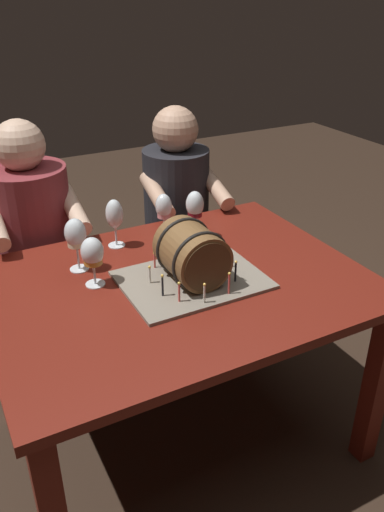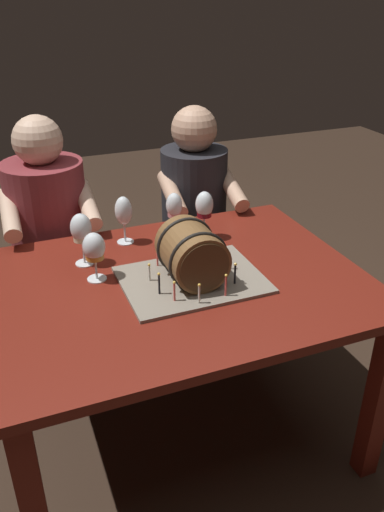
{
  "view_description": "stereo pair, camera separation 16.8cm",
  "coord_description": "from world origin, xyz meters",
  "px_view_note": "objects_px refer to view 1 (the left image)",
  "views": [
    {
      "loc": [
        -0.69,
        -1.41,
        1.67
      ],
      "look_at": [
        0.04,
        -0.03,
        0.84
      ],
      "focal_mm": 36.42,
      "sensor_mm": 36.0,
      "label": 1
    },
    {
      "loc": [
        -0.53,
        -1.48,
        1.67
      ],
      "look_at": [
        0.04,
        -0.03,
        0.84
      ],
      "focal_mm": 36.42,
      "sensor_mm": 36.0,
      "label": 2
    }
  ],
  "objects_px": {
    "wine_glass_red": "(195,206)",
    "wine_glass_rose": "(164,208)",
    "person_seated_left": "(38,262)",
    "wine_glass_white": "(76,235)",
    "barrel_cake": "(192,258)",
    "dining_table": "(178,306)",
    "wine_glass_amber": "(92,254)",
    "person_seated_right": "(177,235)",
    "wine_glass_empty": "(114,215)"
  },
  "relations": [
    {
      "from": "dining_table",
      "to": "wine_glass_red",
      "type": "distance_m",
      "value": 0.43
    },
    {
      "from": "person_seated_left",
      "to": "person_seated_right",
      "type": "distance_m",
      "value": 0.7
    },
    {
      "from": "barrel_cake",
      "to": "wine_glass_white",
      "type": "relative_size",
      "value": 2.42
    },
    {
      "from": "dining_table",
      "to": "wine_glass_red",
      "type": "height_order",
      "value": "wine_glass_red"
    },
    {
      "from": "barrel_cake",
      "to": "wine_glass_rose",
      "type": "xyz_separation_m",
      "value": [
        0.08,
        0.4,
        0.02
      ]
    },
    {
      "from": "dining_table",
      "to": "barrel_cake",
      "type": "distance_m",
      "value": 0.2
    },
    {
      "from": "dining_table",
      "to": "person_seated_left",
      "type": "height_order",
      "value": "person_seated_left"
    },
    {
      "from": "dining_table",
      "to": "barrel_cake",
      "type": "xyz_separation_m",
      "value": [
        0.04,
        -0.03,
        0.2
      ]
    },
    {
      "from": "wine_glass_red",
      "to": "wine_glass_amber",
      "type": "height_order",
      "value": "wine_glass_red"
    },
    {
      "from": "wine_glass_empty",
      "to": "wine_glass_amber",
      "type": "relative_size",
      "value": 1.09
    },
    {
      "from": "wine_glass_white",
      "to": "wine_glass_empty",
      "type": "bearing_deg",
      "value": 32.07
    },
    {
      "from": "wine_glass_white",
      "to": "wine_glass_rose",
      "type": "relative_size",
      "value": 1.14
    },
    {
      "from": "barrel_cake",
      "to": "person_seated_right",
      "type": "relative_size",
      "value": 0.41
    },
    {
      "from": "barrel_cake",
      "to": "person_seated_right",
      "type": "bearing_deg",
      "value": 67.63
    },
    {
      "from": "wine_glass_red",
      "to": "wine_glass_amber",
      "type": "distance_m",
      "value": 0.51
    },
    {
      "from": "wine_glass_red",
      "to": "wine_glass_empty",
      "type": "xyz_separation_m",
      "value": [
        -0.31,
        0.08,
        -0.0
      ]
    },
    {
      "from": "wine_glass_red",
      "to": "person_seated_left",
      "type": "relative_size",
      "value": 0.17
    },
    {
      "from": "person_seated_left",
      "to": "wine_glass_white",
      "type": "bearing_deg",
      "value": -81.9
    },
    {
      "from": "dining_table",
      "to": "wine_glass_empty",
      "type": "height_order",
      "value": "wine_glass_empty"
    },
    {
      "from": "barrel_cake",
      "to": "wine_glass_red",
      "type": "height_order",
      "value": "barrel_cake"
    },
    {
      "from": "wine_glass_empty",
      "to": "person_seated_left",
      "type": "bearing_deg",
      "value": 125.69
    },
    {
      "from": "person_seated_left",
      "to": "wine_glass_red",
      "type": "bearing_deg",
      "value": -37.33
    },
    {
      "from": "wine_glass_red",
      "to": "person_seated_right",
      "type": "xyz_separation_m",
      "value": [
        0.13,
        0.43,
        -0.34
      ]
    },
    {
      "from": "person_seated_right",
      "to": "wine_glass_rose",
      "type": "bearing_deg",
      "value": -123.37
    },
    {
      "from": "wine_glass_red",
      "to": "person_seated_left",
      "type": "distance_m",
      "value": 0.78
    },
    {
      "from": "wine_glass_empty",
      "to": "wine_glass_rose",
      "type": "relative_size",
      "value": 1.11
    },
    {
      "from": "wine_glass_rose",
      "to": "person_seated_right",
      "type": "bearing_deg",
      "value": 56.63
    },
    {
      "from": "person_seated_right",
      "to": "wine_glass_amber",
      "type": "bearing_deg",
      "value": -135.36
    },
    {
      "from": "wine_glass_empty",
      "to": "person_seated_left",
      "type": "xyz_separation_m",
      "value": [
        -0.26,
        0.36,
        -0.31
      ]
    },
    {
      "from": "wine_glass_amber",
      "to": "dining_table",
      "type": "bearing_deg",
      "value": -22.46
    },
    {
      "from": "barrel_cake",
      "to": "person_seated_left",
      "type": "bearing_deg",
      "value": 117.88
    },
    {
      "from": "wine_glass_white",
      "to": "wine_glass_empty",
      "type": "relative_size",
      "value": 1.02
    },
    {
      "from": "wine_glass_amber",
      "to": "person_seated_right",
      "type": "distance_m",
      "value": 0.92
    },
    {
      "from": "wine_glass_empty",
      "to": "wine_glass_rose",
      "type": "height_order",
      "value": "wine_glass_empty"
    },
    {
      "from": "wine_glass_red",
      "to": "wine_glass_rose",
      "type": "bearing_deg",
      "value": 137.31
    },
    {
      "from": "wine_glass_rose",
      "to": "wine_glass_red",
      "type": "bearing_deg",
      "value": -42.69
    },
    {
      "from": "wine_glass_white",
      "to": "person_seated_right",
      "type": "xyz_separation_m",
      "value": [
        0.63,
        0.47,
        -0.34
      ]
    },
    {
      "from": "wine_glass_rose",
      "to": "person_seated_left",
      "type": "distance_m",
      "value": 0.65
    },
    {
      "from": "wine_glass_red",
      "to": "dining_table",
      "type": "bearing_deg",
      "value": -127.83
    },
    {
      "from": "barrel_cake",
      "to": "wine_glass_empty",
      "type": "distance_m",
      "value": 0.41
    },
    {
      "from": "person_seated_left",
      "to": "person_seated_right",
      "type": "height_order",
      "value": "person_seated_left"
    },
    {
      "from": "person_seated_right",
      "to": "dining_table",
      "type": "bearing_deg",
      "value": -116.02
    },
    {
      "from": "wine_glass_amber",
      "to": "person_seated_left",
      "type": "bearing_deg",
      "value": 97.98
    },
    {
      "from": "person_seated_left",
      "to": "person_seated_right",
      "type": "relative_size",
      "value": 1.01
    },
    {
      "from": "wine_glass_white",
      "to": "wine_glass_rose",
      "type": "xyz_separation_m",
      "value": [
        0.4,
        0.13,
        -0.02
      ]
    },
    {
      "from": "wine_glass_rose",
      "to": "person_seated_left",
      "type": "xyz_separation_m",
      "value": [
        -0.47,
        0.34,
        -0.29
      ]
    },
    {
      "from": "wine_glass_amber",
      "to": "person_seated_left",
      "type": "relative_size",
      "value": 0.15
    },
    {
      "from": "wine_glass_rose",
      "to": "wine_glass_amber",
      "type": "height_order",
      "value": "wine_glass_amber"
    },
    {
      "from": "person_seated_left",
      "to": "barrel_cake",
      "type": "bearing_deg",
      "value": -62.12
    },
    {
      "from": "wine_glass_red",
      "to": "wine_glass_rose",
      "type": "distance_m",
      "value": 0.13
    }
  ]
}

